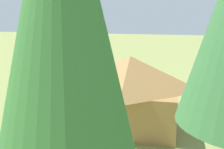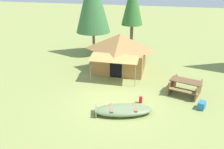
# 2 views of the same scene
# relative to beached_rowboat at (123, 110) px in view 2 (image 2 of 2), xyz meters

# --- Properties ---
(ground_plane) EXTENTS (80.00, 80.00, 0.00)m
(ground_plane) POSITION_rel_beached_rowboat_xyz_m (-0.52, 1.00, -0.20)
(ground_plane) COLOR #88924D
(beached_rowboat) EXTENTS (2.97, 1.85, 0.38)m
(beached_rowboat) POSITION_rel_beached_rowboat_xyz_m (0.00, 0.00, 0.00)
(beached_rowboat) COLOR #677B52
(beached_rowboat) RESTS_ON ground_plane
(canvas_cabin_tent) EXTENTS (3.53, 3.85, 2.53)m
(canvas_cabin_tent) POSITION_rel_beached_rowboat_xyz_m (-1.31, 5.37, 1.11)
(canvas_cabin_tent) COLOR #A47542
(canvas_cabin_tent) RESTS_ON ground_plane
(picnic_table) EXTENTS (1.96, 1.86, 0.79)m
(picnic_table) POSITION_rel_beached_rowboat_xyz_m (2.88, 2.85, 0.28)
(picnic_table) COLOR brown
(picnic_table) RESTS_ON ground_plane
(cooler_box) EXTENTS (0.45, 0.54, 0.37)m
(cooler_box) POSITION_rel_beached_rowboat_xyz_m (3.65, 1.38, -0.01)
(cooler_box) COLOR teal
(cooler_box) RESTS_ON ground_plane
(fuel_can) EXTENTS (0.20, 0.20, 0.34)m
(fuel_can) POSITION_rel_beached_rowboat_xyz_m (0.68, 1.24, -0.03)
(fuel_can) COLOR red
(fuel_can) RESTS_ON ground_plane
(pine_tree_back_left) EXTENTS (2.71, 2.71, 6.70)m
(pine_tree_back_left) POSITION_rel_beached_rowboat_xyz_m (-4.20, 8.63, 4.03)
(pine_tree_back_left) COLOR brown
(pine_tree_back_left) RESTS_ON ground_plane
(pine_tree_back_right) EXTENTS (1.83, 1.83, 5.86)m
(pine_tree_back_right) POSITION_rel_beached_rowboat_xyz_m (-1.53, 11.17, 3.70)
(pine_tree_back_right) COLOR brown
(pine_tree_back_right) RESTS_ON ground_plane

